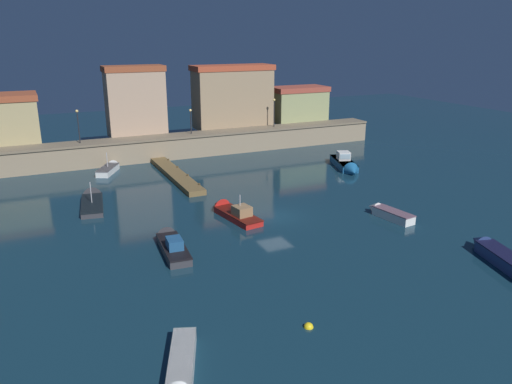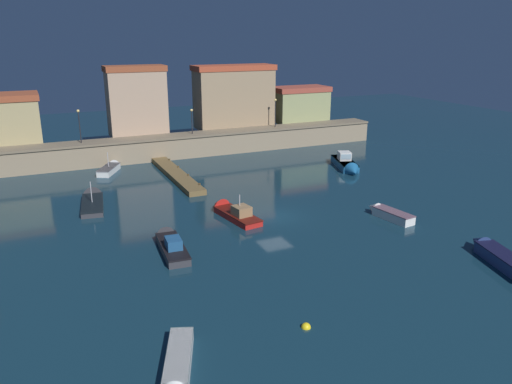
{
  "view_description": "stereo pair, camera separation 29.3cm",
  "coord_description": "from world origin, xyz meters",
  "px_view_note": "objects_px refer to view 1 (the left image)",
  "views": [
    {
      "loc": [
        -18.37,
        -35.57,
        14.8
      ],
      "look_at": [
        0.0,
        3.81,
        1.11
      ],
      "focal_mm": 35.39,
      "sensor_mm": 36.0,
      "label": 1
    },
    {
      "loc": [
        -18.1,
        -35.69,
        14.8
      ],
      "look_at": [
        0.0,
        3.81,
        1.11
      ],
      "focal_mm": 35.39,
      "sensor_mm": 36.0,
      "label": 2
    }
  ],
  "objects_px": {
    "moored_boat_4": "(92,200)",
    "moored_boat_6": "(388,213)",
    "moored_boat_2": "(500,256)",
    "mooring_buoy_0": "(308,327)",
    "quay_lamp_0": "(78,121)",
    "moored_boat_5": "(181,370)",
    "quay_lamp_2": "(274,108)",
    "quay_lamp_1": "(191,117)",
    "moored_boat_7": "(110,168)",
    "moored_boat_0": "(231,211)",
    "moored_boat_1": "(171,243)",
    "moored_boat_3": "(346,164)"
  },
  "relations": [
    {
      "from": "moored_boat_2",
      "to": "mooring_buoy_0",
      "type": "height_order",
      "value": "moored_boat_2"
    },
    {
      "from": "moored_boat_0",
      "to": "moored_boat_4",
      "type": "bearing_deg",
      "value": 42.18
    },
    {
      "from": "moored_boat_1",
      "to": "moored_boat_5",
      "type": "bearing_deg",
      "value": 170.45
    },
    {
      "from": "quay_lamp_1",
      "to": "moored_boat_7",
      "type": "xyz_separation_m",
      "value": [
        -10.78,
        -3.57,
        -4.49
      ]
    },
    {
      "from": "moored_boat_2",
      "to": "moored_boat_6",
      "type": "distance_m",
      "value": 10.25
    },
    {
      "from": "moored_boat_2",
      "to": "mooring_buoy_0",
      "type": "bearing_deg",
      "value": 110.94
    },
    {
      "from": "moored_boat_3",
      "to": "quay_lamp_1",
      "type": "bearing_deg",
      "value": -116.05
    },
    {
      "from": "moored_boat_3",
      "to": "mooring_buoy_0",
      "type": "height_order",
      "value": "moored_boat_3"
    },
    {
      "from": "moored_boat_4",
      "to": "moored_boat_6",
      "type": "xyz_separation_m",
      "value": [
        22.03,
        -14.29,
        0.12
      ]
    },
    {
      "from": "quay_lamp_1",
      "to": "quay_lamp_2",
      "type": "bearing_deg",
      "value": 0.0
    },
    {
      "from": "quay_lamp_0",
      "to": "quay_lamp_1",
      "type": "relative_size",
      "value": 1.23
    },
    {
      "from": "moored_boat_6",
      "to": "moored_boat_7",
      "type": "height_order",
      "value": "moored_boat_7"
    },
    {
      "from": "moored_boat_0",
      "to": "mooring_buoy_0",
      "type": "bearing_deg",
      "value": 162.14
    },
    {
      "from": "moored_boat_5",
      "to": "moored_boat_6",
      "type": "height_order",
      "value": "moored_boat_6"
    },
    {
      "from": "moored_boat_0",
      "to": "moored_boat_2",
      "type": "height_order",
      "value": "moored_boat_0"
    },
    {
      "from": "moored_boat_1",
      "to": "moored_boat_7",
      "type": "distance_m",
      "value": 23.54
    },
    {
      "from": "moored_boat_2",
      "to": "moored_boat_4",
      "type": "bearing_deg",
      "value": 59.43
    },
    {
      "from": "quay_lamp_0",
      "to": "mooring_buoy_0",
      "type": "bearing_deg",
      "value": -80.7
    },
    {
      "from": "quay_lamp_1",
      "to": "moored_boat_6",
      "type": "bearing_deg",
      "value": -74.69
    },
    {
      "from": "moored_boat_1",
      "to": "moored_boat_7",
      "type": "height_order",
      "value": "moored_boat_7"
    },
    {
      "from": "moored_boat_5",
      "to": "moored_boat_7",
      "type": "relative_size",
      "value": 1.07
    },
    {
      "from": "moored_boat_0",
      "to": "moored_boat_4",
      "type": "relative_size",
      "value": 0.93
    },
    {
      "from": "quay_lamp_1",
      "to": "moored_boat_5",
      "type": "distance_m",
      "value": 43.83
    },
    {
      "from": "quay_lamp_0",
      "to": "moored_boat_1",
      "type": "relative_size",
      "value": 0.57
    },
    {
      "from": "moored_boat_6",
      "to": "moored_boat_4",
      "type": "bearing_deg",
      "value": 49.03
    },
    {
      "from": "quay_lamp_0",
      "to": "moored_boat_5",
      "type": "xyz_separation_m",
      "value": [
        -0.68,
        -41.28,
        -4.92
      ]
    },
    {
      "from": "quay_lamp_1",
      "to": "moored_boat_6",
      "type": "relative_size",
      "value": 0.64
    },
    {
      "from": "quay_lamp_2",
      "to": "moored_boat_2",
      "type": "distance_m",
      "value": 39.19
    },
    {
      "from": "moored_boat_1",
      "to": "moored_boat_2",
      "type": "bearing_deg",
      "value": -116.41
    },
    {
      "from": "quay_lamp_2",
      "to": "moored_boat_0",
      "type": "height_order",
      "value": "quay_lamp_2"
    },
    {
      "from": "moored_boat_3",
      "to": "moored_boat_4",
      "type": "bearing_deg",
      "value": -70.05
    },
    {
      "from": "quay_lamp_1",
      "to": "moored_boat_1",
      "type": "relative_size",
      "value": 0.46
    },
    {
      "from": "moored_boat_1",
      "to": "moored_boat_2",
      "type": "xyz_separation_m",
      "value": [
        19.55,
        -11.71,
        0.05
      ]
    },
    {
      "from": "moored_boat_6",
      "to": "quay_lamp_0",
      "type": "bearing_deg",
      "value": 28.48
    },
    {
      "from": "moored_boat_6",
      "to": "moored_boat_7",
      "type": "distance_m",
      "value": 31.23
    },
    {
      "from": "moored_boat_1",
      "to": "moored_boat_5",
      "type": "distance_m",
      "value": 14.61
    },
    {
      "from": "quay_lamp_2",
      "to": "moored_boat_2",
      "type": "relative_size",
      "value": 0.53
    },
    {
      "from": "quay_lamp_2",
      "to": "moored_boat_2",
      "type": "xyz_separation_m",
      "value": [
        -2.54,
        -38.82,
        -4.8
      ]
    },
    {
      "from": "moored_boat_3",
      "to": "moored_boat_7",
      "type": "relative_size",
      "value": 1.44
    },
    {
      "from": "quay_lamp_1",
      "to": "moored_boat_5",
      "type": "relative_size",
      "value": 0.55
    },
    {
      "from": "moored_boat_3",
      "to": "moored_boat_5",
      "type": "bearing_deg",
      "value": -26.54
    },
    {
      "from": "quay_lamp_2",
      "to": "moored_boat_6",
      "type": "bearing_deg",
      "value": -97.53
    },
    {
      "from": "quay_lamp_2",
      "to": "moored_boat_6",
      "type": "xyz_separation_m",
      "value": [
        -3.79,
        -28.64,
        -4.84
      ]
    },
    {
      "from": "quay_lamp_2",
      "to": "moored_boat_1",
      "type": "relative_size",
      "value": 0.56
    },
    {
      "from": "moored_boat_0",
      "to": "moored_boat_5",
      "type": "bearing_deg",
      "value": 142.78
    },
    {
      "from": "moored_boat_4",
      "to": "moored_boat_1",
      "type": "bearing_deg",
      "value": -155.7
    },
    {
      "from": "moored_boat_0",
      "to": "moored_boat_4",
      "type": "height_order",
      "value": "moored_boat_4"
    },
    {
      "from": "moored_boat_1",
      "to": "mooring_buoy_0",
      "type": "relative_size",
      "value": 12.88
    },
    {
      "from": "moored_boat_2",
      "to": "moored_boat_6",
      "type": "height_order",
      "value": "moored_boat_2"
    },
    {
      "from": "moored_boat_0",
      "to": "moored_boat_6",
      "type": "distance_m",
      "value": 13.19
    }
  ]
}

